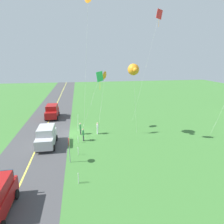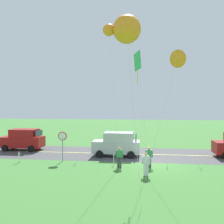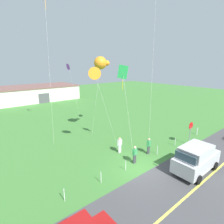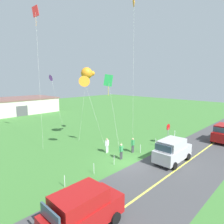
# 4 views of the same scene
# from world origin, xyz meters

# --- Properties ---
(ground_plane) EXTENTS (120.00, 120.00, 0.10)m
(ground_plane) POSITION_xyz_m (0.00, 0.00, -0.05)
(ground_plane) COLOR #3D7533
(asphalt_road) EXTENTS (120.00, 7.00, 0.00)m
(asphalt_road) POSITION_xyz_m (0.00, -4.00, 0.00)
(asphalt_road) COLOR #424244
(asphalt_road) RESTS_ON ground
(road_centre_stripe) EXTENTS (120.00, 0.16, 0.00)m
(road_centre_stripe) POSITION_xyz_m (0.00, -4.00, 0.01)
(road_centre_stripe) COLOR #E5E04C
(road_centre_stripe) RESTS_ON asphalt_road
(car_suv_foreground) EXTENTS (4.40, 2.12, 2.24)m
(car_suv_foreground) POSITION_xyz_m (3.19, -2.91, 1.15)
(car_suv_foreground) COLOR #B7B7BC
(car_suv_foreground) RESTS_ON ground
(car_parked_east_near) EXTENTS (4.40, 2.12, 2.24)m
(car_parked_east_near) POSITION_xyz_m (13.48, -4.71, 1.15)
(car_parked_east_near) COLOR maroon
(car_parked_east_near) RESTS_ON ground
(car_parked_west_near) EXTENTS (4.40, 2.12, 2.24)m
(car_parked_west_near) POSITION_xyz_m (-8.07, -3.61, 1.15)
(car_parked_west_near) COLOR maroon
(car_parked_west_near) RESTS_ON ground
(stop_sign) EXTENTS (0.76, 0.08, 2.56)m
(stop_sign) POSITION_xyz_m (7.57, -0.10, 1.80)
(stop_sign) COLOR gray
(stop_sign) RESTS_ON ground
(person_adult_near) EXTENTS (0.58, 0.22, 1.60)m
(person_adult_near) POSITION_xyz_m (2.57, 1.35, 0.86)
(person_adult_near) COLOR #3F3F47
(person_adult_near) RESTS_ON ground
(person_adult_companion) EXTENTS (0.58, 0.22, 1.60)m
(person_adult_companion) POSITION_xyz_m (0.31, 1.03, 0.86)
(person_adult_companion) COLOR #3F3F47
(person_adult_companion) RESTS_ON ground
(person_child_watcher) EXTENTS (0.58, 0.22, 1.60)m
(person_child_watcher) POSITION_xyz_m (0.58, 3.30, 0.86)
(person_child_watcher) COLOR silver
(person_child_watcher) RESTS_ON ground
(kite_red_low) EXTENTS (1.62, 1.51, 16.27)m
(kite_red_low) POSITION_xyz_m (3.67, 2.36, 15.61)
(kite_red_low) COLOR silver
(kite_red_low) RESTS_ON ground
(kite_blue_mid) EXTENTS (1.13, 3.13, 8.40)m
(kite_blue_mid) POSITION_xyz_m (1.16, 3.63, 7.59)
(kite_blue_mid) COLOR silver
(kite_blue_mid) RESTS_ON ground
(kite_yellow_high) EXTENTS (2.38, 1.80, 8.19)m
(kite_yellow_high) POSITION_xyz_m (-1.25, 4.63, 7.61)
(kite_yellow_high) COLOR silver
(kite_yellow_high) RESTS_ON ground
(kite_green_far) EXTENTS (1.97, 1.65, 9.26)m
(kite_green_far) POSITION_xyz_m (1.68, 7.77, 8.56)
(kite_green_far) COLOR silver
(kite_green_far) RESTS_ON ground
(kite_pink_drift) EXTENTS (1.70, 3.48, 16.33)m
(kite_pink_drift) POSITION_xyz_m (-2.22, 12.19, 15.24)
(kite_pink_drift) COLOR silver
(kite_pink_drift) RESTS_ON ground
(kite_orange_near) EXTENTS (0.44, 3.50, 8.63)m
(kite_orange_near) POSITION_xyz_m (4.00, 20.52, 8.05)
(kite_orange_near) COLOR silver
(kite_orange_near) RESTS_ON ground
(warehouse_distant) EXTENTS (18.36, 10.20, 3.50)m
(warehouse_distant) POSITION_xyz_m (2.95, 36.59, 1.75)
(warehouse_distant) COLOR beige
(warehouse_distant) RESTS_ON ground
(fence_post_0) EXTENTS (0.05, 0.05, 0.90)m
(fence_post_0) POSITION_xyz_m (-6.40, 0.70, 0.45)
(fence_post_0) COLOR silver
(fence_post_0) RESTS_ON ground
(fence_post_1) EXTENTS (0.05, 0.05, 0.90)m
(fence_post_1) POSITION_xyz_m (-3.55, 0.70, 0.45)
(fence_post_1) COLOR silver
(fence_post_1) RESTS_ON ground
(fence_post_2) EXTENTS (0.05, 0.05, 0.90)m
(fence_post_2) POSITION_xyz_m (-1.08, 0.70, 0.45)
(fence_post_2) COLOR silver
(fence_post_2) RESTS_ON ground
(fence_post_3) EXTENTS (0.05, 0.05, 0.90)m
(fence_post_3) POSITION_xyz_m (3.08, 0.70, 0.45)
(fence_post_3) COLOR silver
(fence_post_3) RESTS_ON ground
(fence_post_4) EXTENTS (0.05, 0.05, 0.90)m
(fence_post_4) POSITION_xyz_m (6.17, 0.70, 0.45)
(fence_post_4) COLOR silver
(fence_post_4) RESTS_ON ground
(fence_post_5) EXTENTS (0.05, 0.05, 0.90)m
(fence_post_5) POSITION_xyz_m (11.00, 0.70, 0.45)
(fence_post_5) COLOR silver
(fence_post_5) RESTS_ON ground
(fence_post_6) EXTENTS (0.05, 0.05, 0.90)m
(fence_post_6) POSITION_xyz_m (11.11, 0.70, 0.45)
(fence_post_6) COLOR silver
(fence_post_6) RESTS_ON ground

